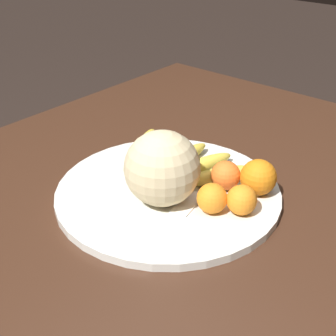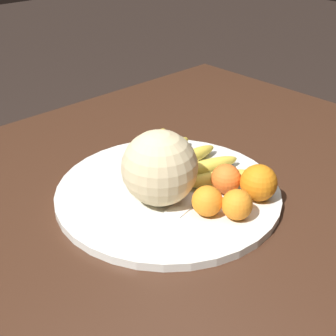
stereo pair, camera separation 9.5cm
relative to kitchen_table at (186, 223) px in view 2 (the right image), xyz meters
name	(u,v)px [view 2 (the right image)]	position (x,y,z in m)	size (l,w,h in m)	color
kitchen_table	(186,223)	(0.00, 0.00, 0.00)	(1.36, 1.16, 0.74)	#3D2316
fruit_bowl	(168,192)	(0.04, -0.01, 0.10)	(0.47, 0.47, 0.02)	silver
melon	(160,168)	(0.09, 0.01, 0.18)	(0.15, 0.15, 0.15)	beige
banana_bunch	(184,159)	(-0.05, -0.06, 0.12)	(0.18, 0.32, 0.03)	#473819
orange_front_left	(237,205)	(0.02, 0.15, 0.13)	(0.06, 0.06, 0.06)	orange
orange_front_right	(226,179)	(-0.03, 0.08, 0.13)	(0.06, 0.06, 0.06)	orange
orange_mid_center	(259,183)	(-0.06, 0.14, 0.14)	(0.07, 0.07, 0.07)	orange
orange_back_left	(207,201)	(0.05, 0.10, 0.13)	(0.06, 0.06, 0.06)	orange
produce_tag	(185,204)	(0.06, 0.06, 0.11)	(0.09, 0.05, 0.00)	white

